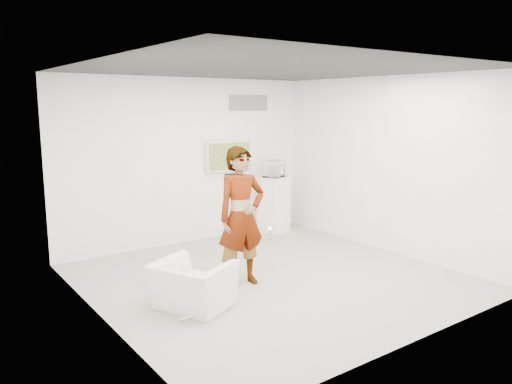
% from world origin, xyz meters
% --- Properties ---
extents(room, '(5.01, 5.01, 3.00)m').
position_xyz_m(room, '(0.00, 0.00, 1.50)').
color(room, '#AAA79C').
rests_on(room, ground).
extents(tv, '(1.00, 0.08, 0.60)m').
position_xyz_m(tv, '(0.85, 2.45, 1.55)').
color(tv, silver).
rests_on(tv, room).
extents(logo_decal, '(0.90, 0.02, 0.30)m').
position_xyz_m(logo_decal, '(1.35, 2.49, 2.55)').
color(logo_decal, slate).
rests_on(logo_decal, room).
extents(person, '(0.75, 0.53, 1.96)m').
position_xyz_m(person, '(-0.49, 0.05, 0.98)').
color(person, white).
rests_on(person, room).
extents(armchair, '(1.11, 1.16, 0.59)m').
position_xyz_m(armchair, '(-1.47, -0.29, 0.30)').
color(armchair, white).
rests_on(armchair, room).
extents(pedestal, '(0.62, 0.62, 1.10)m').
position_xyz_m(pedestal, '(1.71, 2.14, 0.55)').
color(pedestal, white).
rests_on(pedestal, room).
extents(floor_uplight, '(0.21, 0.21, 0.27)m').
position_xyz_m(floor_uplight, '(1.17, 1.56, 0.13)').
color(floor_uplight, silver).
rests_on(floor_uplight, room).
extents(vitrine, '(0.44, 0.44, 0.33)m').
position_xyz_m(vitrine, '(1.71, 2.14, 1.27)').
color(vitrine, white).
rests_on(vitrine, pedestal).
extents(console, '(0.12, 0.18, 0.24)m').
position_xyz_m(console, '(1.71, 2.14, 1.22)').
color(console, white).
rests_on(console, pedestal).
extents(wii_remote, '(0.08, 0.13, 0.03)m').
position_xyz_m(wii_remote, '(-0.23, 0.18, 1.76)').
color(wii_remote, white).
rests_on(wii_remote, person).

